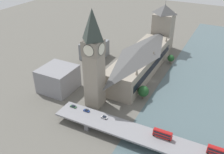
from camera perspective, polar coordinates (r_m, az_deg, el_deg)
ground_plane at (r=212.43m, az=9.36°, el=-0.95°), size 600.00×600.00×0.00m
river_water at (r=206.53m, az=18.74°, el=-3.18°), size 59.34×360.00×0.30m
parliament_hall at (r=217.62m, az=6.50°, el=3.75°), size 25.14×96.61×24.92m
clock_tower at (r=164.58m, az=-4.20°, el=4.29°), size 12.32×12.32×69.36m
victoria_tower at (r=268.45m, az=11.59°, el=10.99°), size 19.34×19.34×51.07m
road_bridge at (r=147.03m, az=13.71°, el=-15.15°), size 150.67×15.45×6.20m
double_decker_bus_lead at (r=145.95m, az=22.98°, el=-15.38°), size 10.55×2.62×4.93m
double_decker_bus_rear at (r=147.54m, az=11.48°, el=-12.63°), size 10.98×2.52×4.78m
car_northbound_lead at (r=159.09m, az=-1.79°, el=-9.18°), size 4.20×1.86×1.55m
car_southbound_mid at (r=165.52m, az=-5.83°, el=-7.62°), size 4.13×1.88×1.34m
car_southbound_tail at (r=170.31m, az=-8.84°, el=-6.64°), size 4.51×1.92×1.38m
city_block_west at (r=198.84m, az=-12.20°, el=-0.41°), size 25.31×25.86×18.68m
city_block_center at (r=248.90m, az=-4.03°, el=6.21°), size 20.25×25.41×16.10m
tree_embankment_near at (r=242.48m, az=13.29°, el=4.21°), size 6.40×6.40×9.02m
tree_embankment_mid at (r=186.07m, az=7.17°, el=-3.24°), size 8.33×8.33×10.56m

